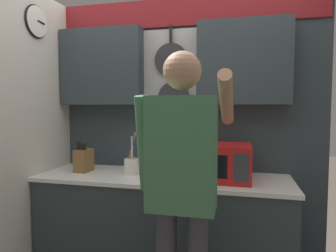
{
  "coord_description": "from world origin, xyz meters",
  "views": [
    {
      "loc": [
        0.58,
        -2.24,
        1.44
      ],
      "look_at": [
        0.0,
        0.19,
        1.27
      ],
      "focal_mm": 32.0,
      "sensor_mm": 36.0,
      "label": 1
    }
  ],
  "objects": [
    {
      "name": "person",
      "position": [
        0.27,
        -0.6,
        1.04
      ],
      "size": [
        0.54,
        0.63,
        1.74
      ],
      "color": "#383842",
      "rests_on": "ground_plane"
    },
    {
      "name": "knife_block",
      "position": [
        -0.68,
        0.0,
        0.99
      ],
      "size": [
        0.12,
        0.16,
        0.25
      ],
      "color": "brown",
      "rests_on": "base_cabinet_counter"
    },
    {
      "name": "microwave",
      "position": [
        0.43,
        0.0,
        1.02
      ],
      "size": [
        0.48,
        0.39,
        0.26
      ],
      "color": "red",
      "rests_on": "base_cabinet_counter"
    },
    {
      "name": "side_wall",
      "position": [
        -1.0,
        -0.41,
        1.19
      ],
      "size": [
        0.07,
        1.6,
        2.34
      ],
      "color": "silver",
      "rests_on": "ground_plane"
    },
    {
      "name": "base_cabinet_counter",
      "position": [
        0.0,
        -0.0,
        0.44
      ],
      "size": [
        1.96,
        0.61,
        0.89
      ],
      "color": "#2D383D",
      "rests_on": "ground_plane"
    },
    {
      "name": "utensil_crock",
      "position": [
        -0.25,
        0.0,
        0.97
      ],
      "size": [
        0.12,
        0.12,
        0.34
      ],
      "color": "white",
      "rests_on": "base_cabinet_counter"
    },
    {
      "name": "back_wall_unit",
      "position": [
        -0.0,
        0.27,
        1.43
      ],
      "size": [
        2.53,
        0.2,
        2.34
      ],
      "color": "#2D383D",
      "rests_on": "ground_plane"
    }
  ]
}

